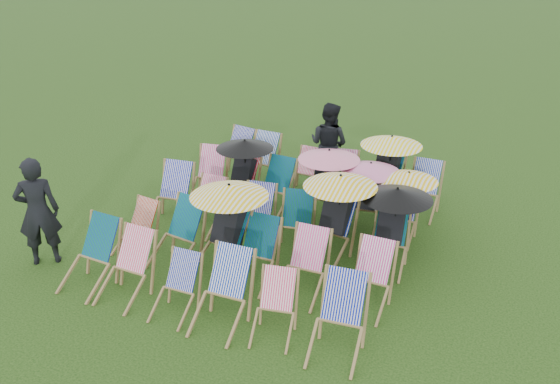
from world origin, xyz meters
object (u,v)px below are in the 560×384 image
at_px(person_left, 38,211).
at_px(person_rear, 329,144).
at_px(deckchair_5, 338,320).
at_px(deckchair_0, 89,256).
at_px(deckchair_29, 422,190).

xyz_separation_m(person_left, person_rear, (3.07, 4.89, -0.04)).
bearing_deg(deckchair_5, person_left, 172.89).
bearing_deg(deckchair_0, deckchair_5, 4.14).
xyz_separation_m(deckchair_5, person_rear, (-2.03, 5.09, 0.37)).
xyz_separation_m(deckchair_0, deckchair_5, (3.96, 0.03, -0.00)).
relative_size(deckchair_5, person_rear, 0.58).
distance_m(deckchair_29, person_rear, 2.21).
bearing_deg(person_rear, deckchair_5, 122.30).
height_order(deckchair_29, person_rear, person_rear).
bearing_deg(person_left, deckchair_0, 129.19).
xyz_separation_m(deckchair_29, person_left, (-5.17, -4.31, 0.43)).
relative_size(deckchair_0, deckchair_29, 1.06).
distance_m(deckchair_29, person_left, 6.74).
distance_m(person_left, person_rear, 5.78).
xyz_separation_m(deckchair_0, person_rear, (1.93, 5.12, 0.37)).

